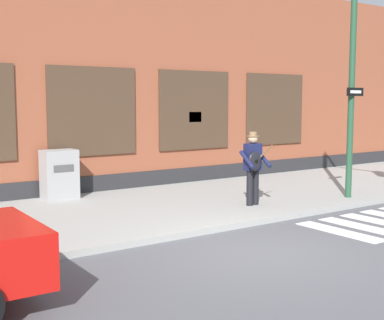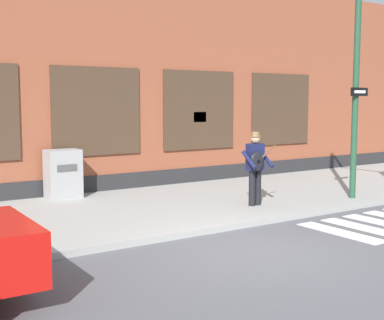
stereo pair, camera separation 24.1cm
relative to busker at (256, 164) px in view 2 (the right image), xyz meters
name	(u,v)px [view 2 (the right image)]	position (x,y,z in m)	size (l,w,h in m)	color
ground_plane	(259,253)	(-2.19, -2.67, -1.07)	(160.00, 160.00, 0.00)	#56565B
sidewalk	(143,209)	(-2.19, 1.31, -1.01)	(28.00, 4.99, 0.12)	#9E9E99
building_backdrop	(68,82)	(-2.19, 5.79, 1.97)	(28.00, 4.06, 6.09)	brown
busker	(256,164)	(0.00, 0.00, 0.00)	(0.71, 0.55, 1.68)	black
utility_box	(63,174)	(-3.30, 3.35, -0.35)	(0.82, 0.58, 1.20)	#9E9E9E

